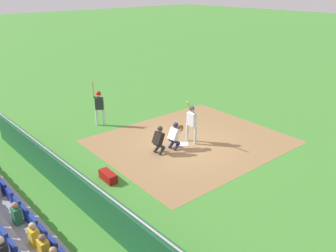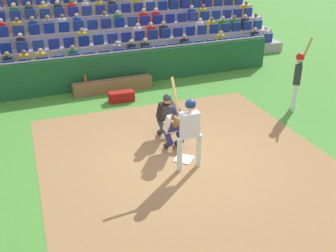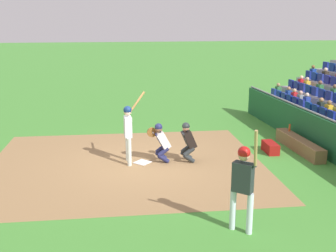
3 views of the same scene
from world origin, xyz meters
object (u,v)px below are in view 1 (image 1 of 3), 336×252
object	(u,v)px
home_plate_umpire	(159,139)
water_bottle_on_bench	(95,188)
catcher_crouching	(175,134)
batter_at_plate	(192,120)
equipment_duffel_bag	(108,176)
home_plate_marker	(184,144)
on_deck_batter	(99,104)
dugout_bench	(84,185)

from	to	relation	value
home_plate_umpire	water_bottle_on_bench	distance (m)	4.31
catcher_crouching	batter_at_plate	bearing A→B (deg)	87.04
water_bottle_on_bench	catcher_crouching	bearing A→B (deg)	104.61
home_plate_umpire	catcher_crouching	bearing A→B (deg)	81.61
batter_at_plate	equipment_duffel_bag	bearing A→B (deg)	-86.83
home_plate_marker	batter_at_plate	world-z (taller)	batter_at_plate
on_deck_batter	catcher_crouching	bearing A→B (deg)	11.91
catcher_crouching	on_deck_batter	world-z (taller)	on_deck_batter
dugout_bench	water_bottle_on_bench	world-z (taller)	water_bottle_on_bench
batter_at_plate	on_deck_batter	bearing A→B (deg)	-157.21
home_plate_marker	dugout_bench	bearing A→B (deg)	-86.32
catcher_crouching	water_bottle_on_bench	size ratio (longest dim) A/B	4.80
home_plate_marker	on_deck_batter	size ratio (longest dim) A/B	0.19
home_plate_umpire	on_deck_batter	distance (m)	4.60
batter_at_plate	water_bottle_on_bench	xyz separation A→B (m)	(1.23, -5.91, -0.56)
catcher_crouching	dugout_bench	bearing A→B (deg)	-86.10
batter_at_plate	equipment_duffel_bag	size ratio (longest dim) A/B	2.58
dugout_bench	water_bottle_on_bench	size ratio (longest dim) A/B	10.93
home_plate_marker	catcher_crouching	world-z (taller)	catcher_crouching
equipment_duffel_bag	home_plate_umpire	bearing A→B (deg)	101.91
batter_at_plate	home_plate_umpire	size ratio (longest dim) A/B	1.72
dugout_bench	equipment_duffel_bag	distance (m)	1.04
home_plate_marker	on_deck_batter	world-z (taller)	on_deck_batter
home_plate_marker	home_plate_umpire	xyz separation A→B (m)	(-0.10, -1.42, 0.69)
catcher_crouching	on_deck_batter	size ratio (longest dim) A/B	0.55
on_deck_batter	equipment_duffel_bag	bearing A→B (deg)	-29.12
on_deck_batter	batter_at_plate	bearing A→B (deg)	22.79
water_bottle_on_bench	equipment_duffel_bag	bearing A→B (deg)	130.56
batter_at_plate	equipment_duffel_bag	xyz separation A→B (m)	(0.27, -4.79, -0.96)
home_plate_umpire	water_bottle_on_bench	world-z (taller)	home_plate_umpire
water_bottle_on_bench	dugout_bench	bearing A→B (deg)	174.85
batter_at_plate	on_deck_batter	xyz separation A→B (m)	(-4.75, -1.99, 0.04)
batter_at_plate	home_plate_marker	bearing A→B (deg)	-99.75
water_bottle_on_bench	on_deck_batter	distance (m)	7.17
water_bottle_on_bench	equipment_duffel_bag	xyz separation A→B (m)	(-0.96, 1.12, -0.40)
equipment_duffel_bag	catcher_crouching	bearing A→B (deg)	98.22
home_plate_marker	equipment_duffel_bag	world-z (taller)	equipment_duffel_bag
catcher_crouching	water_bottle_on_bench	xyz separation A→B (m)	(1.28, -4.91, -0.14)
equipment_duffel_bag	on_deck_batter	distance (m)	5.82
on_deck_batter	dugout_bench	bearing A→B (deg)	-37.33
batter_at_plate	on_deck_batter	distance (m)	5.15
home_plate_marker	on_deck_batter	distance (m)	5.07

